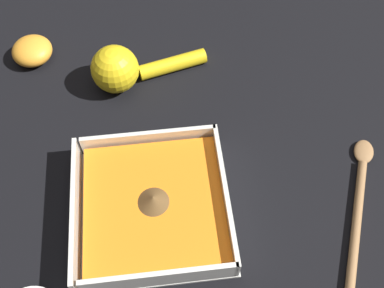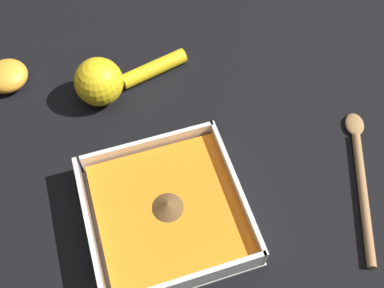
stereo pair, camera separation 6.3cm
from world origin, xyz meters
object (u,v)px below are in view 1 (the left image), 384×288
Objects in this scene: lemon_half at (32,51)px; wooden_spoon at (358,203)px; square_dish at (152,207)px; lemon_squeezer at (123,69)px.

wooden_spoon is at bearing 54.83° from lemon_half.
square_dish is 0.88× the size of wooden_spoon.
lemon_squeezer reaches higher than wooden_spoon.
lemon_half is 0.56m from wooden_spoon.
lemon_squeezer reaches higher than lemon_half.
square_dish is 3.06× the size of lemon_half.
square_dish is at bearing 30.54° from lemon_half.
wooden_spoon is (0.32, 0.45, -0.01)m from lemon_half.
wooden_spoon is at bearing 126.87° from lemon_squeezer.
wooden_spoon is (0.25, 0.30, -0.03)m from lemon_squeezer.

